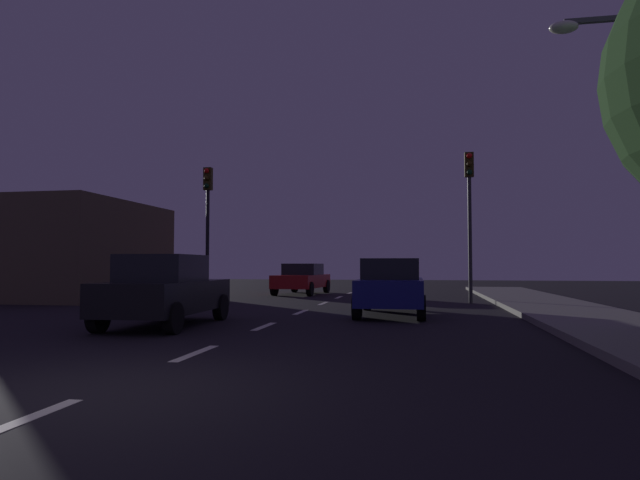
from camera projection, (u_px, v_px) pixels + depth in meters
The scene contains 16 objects.
ground_plane at pixel (271, 324), 12.81m from camera, with size 80.00×80.00×0.00m, color black.
sidewalk_curb_right at pixel (618, 327), 11.47m from camera, with size 3.00×40.00×0.15m, color gray.
lane_stripe_nearest at pixel (19, 422), 4.76m from camera, with size 0.16×1.60×0.01m, color silver.
lane_stripe_second at pixel (196, 353), 8.49m from camera, with size 0.16×1.60×0.01m, color silver.
lane_stripe_third at pixel (264, 326), 12.23m from camera, with size 0.16×1.60×0.01m, color silver.
lane_stripe_fourth at pixel (301, 312), 15.96m from camera, with size 0.16×1.60×0.01m, color silver.
lane_stripe_fifth at pixel (323, 303), 19.69m from camera, with size 0.16×1.60×0.01m, color silver.
lane_stripe_sixth at pixel (339, 297), 23.43m from camera, with size 0.16×1.60×0.01m, color silver.
lane_stripe_seventh at pixel (350, 293), 27.16m from camera, with size 0.16×1.60×0.01m, color silver.
traffic_signal_left at pixel (208, 207), 21.73m from camera, with size 0.32×0.38×5.26m.
traffic_signal_right at pixel (470, 198), 19.93m from camera, with size 0.32×0.38×5.49m.
car_stopped_ahead at pixel (391, 287), 15.07m from camera, with size 1.85×4.16×1.55m.
car_adjacent_lane at pixel (165, 290), 12.37m from camera, with size 1.94×4.08×1.60m.
car_oncoming_far at pixel (302, 278), 26.19m from camera, with size 2.15×4.36×1.45m.
street_lamp_right at pixel (632, 136), 10.58m from camera, with size 1.88×0.36×6.30m.
storefront_left at pixel (80, 251), 22.71m from camera, with size 4.92×7.30×3.95m, color brown.
Camera 1 is at (3.44, -5.48, 1.36)m, focal length 30.78 mm.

